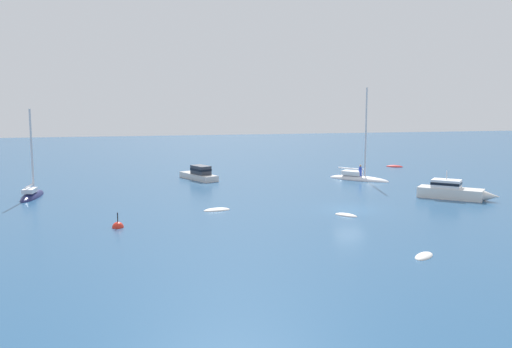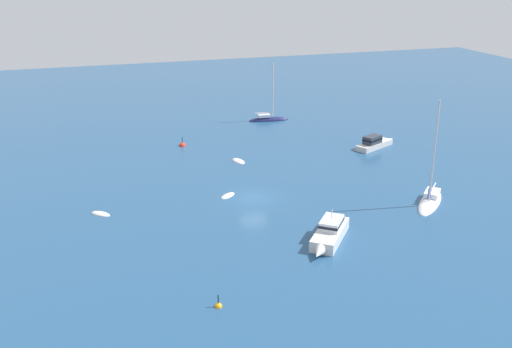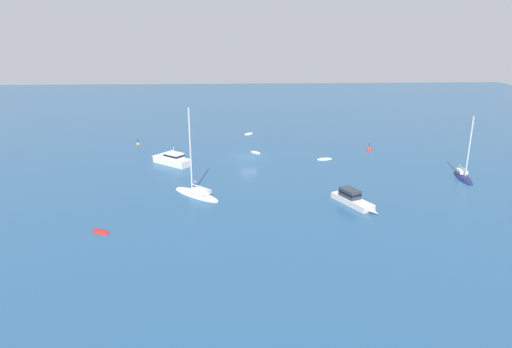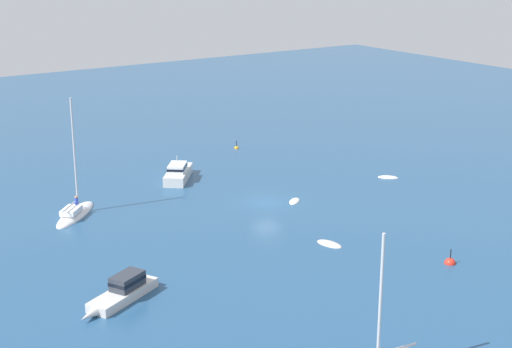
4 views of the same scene
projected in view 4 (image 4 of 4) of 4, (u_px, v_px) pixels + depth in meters
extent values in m
plane|color=navy|center=(266.00, 203.00, 70.74)|extent=(167.83, 167.83, 0.00)
ellipsoid|color=white|center=(75.00, 215.00, 67.47)|extent=(6.43, 6.22, 0.96)
cube|color=white|center=(71.00, 211.00, 66.46)|extent=(2.43, 2.40, 0.46)
cylinder|color=silver|center=(74.00, 154.00, 66.60)|extent=(0.18, 0.18, 9.82)
cylinder|color=silver|center=(71.00, 205.00, 66.29)|extent=(2.42, 2.30, 0.14)
cylinder|color=blue|center=(77.00, 204.00, 67.37)|extent=(0.32, 0.32, 1.00)
sphere|color=tan|center=(76.00, 197.00, 67.19)|extent=(0.24, 0.24, 0.24)
ellipsoid|color=silver|center=(295.00, 201.00, 71.06)|extent=(1.98, 2.11, 0.37)
ellipsoid|color=silver|center=(329.00, 244.00, 60.91)|extent=(2.51, 1.57, 0.40)
ellipsoid|color=silver|center=(388.00, 178.00, 78.29)|extent=(2.08, 2.11, 0.41)
cylinder|color=silver|center=(381.00, 301.00, 41.27)|extent=(0.19, 0.19, 7.77)
cube|color=silver|center=(178.00, 175.00, 77.58)|extent=(5.81, 5.21, 0.98)
cone|color=silver|center=(184.00, 165.00, 81.02)|extent=(1.75, 1.68, 0.98)
cube|color=silver|center=(177.00, 168.00, 76.93)|extent=(3.02, 2.86, 0.76)
cube|color=black|center=(177.00, 167.00, 76.92)|extent=(3.07, 2.92, 0.24)
cylinder|color=silver|center=(177.00, 160.00, 76.70)|extent=(0.08, 0.08, 0.84)
cube|color=silver|center=(123.00, 295.00, 51.41)|extent=(4.04, 5.78, 0.65)
cone|color=silver|center=(89.00, 316.00, 48.52)|extent=(1.21, 1.55, 0.65)
cube|color=#2D333D|center=(127.00, 281.00, 51.60)|extent=(2.26, 2.69, 0.98)
cube|color=black|center=(127.00, 280.00, 51.58)|extent=(2.31, 2.75, 0.24)
sphere|color=orange|center=(237.00, 148.00, 89.52)|extent=(0.54, 0.54, 0.54)
cylinder|color=black|center=(237.00, 144.00, 89.36)|extent=(0.08, 0.08, 0.62)
sphere|color=red|center=(450.00, 263.00, 57.25)|extent=(0.86, 0.86, 0.86)
cylinder|color=black|center=(451.00, 254.00, 57.03)|extent=(0.08, 0.08, 0.71)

